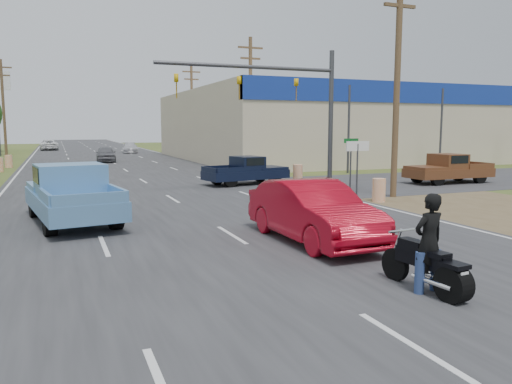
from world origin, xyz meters
name	(u,v)px	position (x,y,z in m)	size (l,w,h in m)	color
ground	(411,346)	(0.00, 0.00, 0.00)	(200.00, 200.00, 0.00)	#3B4D1F
main_road	(114,163)	(0.00, 40.00, 0.01)	(15.00, 180.00, 0.02)	#2D2D30
cross_road	(164,194)	(0.00, 18.00, 0.01)	(120.00, 10.00, 0.02)	#2D2D30
dirt_verge	(469,204)	(11.00, 10.00, 0.01)	(8.00, 18.00, 0.01)	brown
big_box_store	(410,126)	(32.00, 39.93, 3.31)	(50.00, 28.10, 6.60)	#B7A88C
utility_pole_1	(397,78)	(9.50, 13.00, 5.32)	(2.00, 0.28, 10.00)	#4C3823
utility_pole_2	(250,99)	(9.50, 31.00, 5.32)	(2.00, 0.28, 10.00)	#4C3823
utility_pole_3	(192,108)	(9.50, 49.00, 5.32)	(2.00, 0.28, 10.00)	#4C3823
utility_pole_6	(3,106)	(-9.50, 52.00, 5.32)	(2.00, 0.28, 10.00)	#4C3823
tree_3	(405,111)	(55.00, 70.00, 6.19)	(8.40, 8.40, 10.40)	#422D19
tree_5	(232,114)	(30.00, 95.00, 5.88)	(7.98, 7.98, 9.88)	#422D19
barrel_0	(379,190)	(8.00, 12.00, 0.50)	(0.56, 0.56, 1.00)	orange
barrel_1	(298,173)	(8.40, 20.50, 0.50)	(0.56, 0.56, 1.00)	orange
barrel_3	(9,161)	(-8.20, 38.00, 0.50)	(0.56, 0.56, 1.00)	orange
lane_sign	(357,155)	(8.20, 14.00, 1.90)	(1.20, 0.08, 2.52)	#3F3F44
street_name_sign	(351,159)	(8.80, 15.50, 1.61)	(0.80, 0.08, 2.61)	#3F3F44
signal_mast	(284,93)	(5.82, 17.00, 4.80)	(9.12, 0.40, 7.00)	#3F3F44
red_convertible	(313,212)	(1.82, 6.39, 0.84)	(1.78, 5.10, 1.68)	#9C0717
motorcycle	(430,269)	(1.83, 1.74, 0.49)	(0.67, 2.18, 1.11)	black
rider	(429,246)	(1.82, 1.80, 0.91)	(0.67, 0.44, 1.83)	black
blue_pickup	(71,193)	(-4.28, 11.93, 0.99)	(3.11, 6.16, 1.95)	black
navy_pickup	(248,170)	(5.15, 20.19, 0.79)	(4.96, 2.65, 1.56)	black
brown_pickup	(447,168)	(15.83, 16.53, 0.84)	(5.04, 1.96, 1.67)	black
distant_car_grey	(106,154)	(-0.50, 41.80, 0.72)	(1.69, 4.21, 1.44)	slate
distant_car_silver	(130,148)	(3.82, 57.81, 0.63)	(1.78, 4.37, 1.27)	silver
distant_car_white	(49,145)	(-5.60, 69.44, 0.70)	(2.33, 5.05, 1.40)	white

